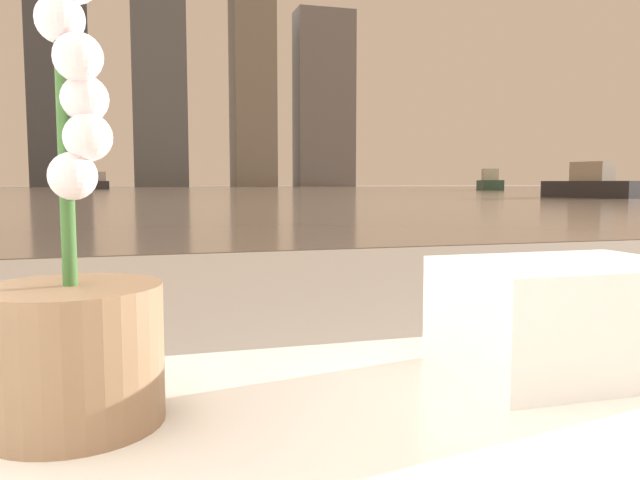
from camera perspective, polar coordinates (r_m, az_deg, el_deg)
potted_orchid at (r=0.57m, az=-21.63°, el=-6.86°), size 0.15×0.15×0.39m
towel_stack at (r=0.73m, az=21.51°, el=-6.53°), size 0.25×0.18×0.12m
harbor_water at (r=61.79m, az=-15.71°, el=4.37°), size 180.00×110.00×0.01m
harbor_boat_0 at (r=64.85m, az=15.26°, el=5.08°), size 4.05×5.98×2.13m
harbor_boat_1 at (r=34.13m, az=23.59°, el=4.62°), size 3.04×5.05×1.79m
harbor_boat_2 at (r=68.25m, az=-22.23°, el=4.66°), size 1.66×3.85×1.40m
harbor_boat_3 at (r=76.77m, az=-19.51°, el=4.93°), size 2.35×5.48×2.00m
skyline_tower_3 at (r=121.46m, az=-14.64°, el=19.12°), size 9.38×8.22×60.33m
skyline_tower_5 at (r=123.89m, az=0.36°, el=12.69°), size 11.14×6.26×33.52m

